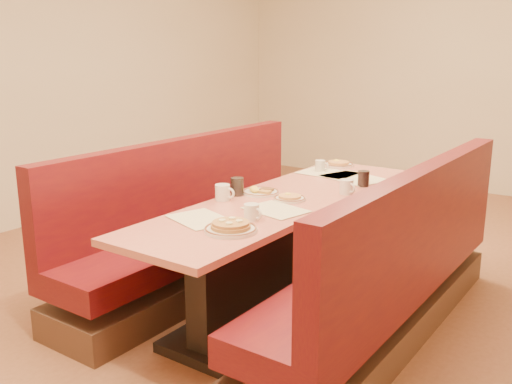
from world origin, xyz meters
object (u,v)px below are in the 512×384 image
Objects in this scene: diner_table at (284,253)px; soda_tumbler_near at (237,187)px; booth_right at (390,280)px; soda_tumbler_mid at (364,179)px; coffee_mug_b at (223,192)px; pancake_plate at (231,227)px; booth_left at (199,234)px; coffee_mug_a at (252,212)px; eggs_plate at (260,192)px; coffee_mug_d at (321,166)px; coffee_mug_c at (347,187)px.

diner_table is 21.47× the size of soda_tumbler_near.
booth_right reaches higher than soda_tumbler_mid.
coffee_mug_b is 1.02m from soda_tumbler_mid.
coffee_mug_b reaches higher than pancake_plate.
booth_left reaches higher than pancake_plate.
booth_left reaches higher than coffee_mug_b.
pancake_plate is 0.23m from coffee_mug_a.
eggs_plate is at bearing 131.02° from coffee_mug_a.
coffee_mug_d is (-0.21, 0.84, 0.42)m from diner_table.
eggs_plate is 2.07× the size of soda_tumbler_near.
soda_tumbler_near reaches higher than diner_table.
coffee_mug_b is 0.15m from soda_tumbler_near.
coffee_mug_a is at bearing -98.12° from soda_tumbler_mid.
coffee_mug_c is at bearing -51.96° from coffee_mug_d.
coffee_mug_d is (-0.02, 0.85, 0.03)m from eggs_plate.
pancake_plate is at bearing -78.87° from diner_table.
soda_tumbler_mid is at bearing 48.39° from coffee_mug_b.
booth_left is 10.35× the size of eggs_plate.
booth_left is at bearing -150.55° from soda_tumbler_mid.
coffee_mug_d is (0.07, 1.12, -0.01)m from coffee_mug_b.
soda_tumbler_near is at bearing 145.92° from coffee_mug_a.
coffee_mug_a is 0.92× the size of coffee_mug_b.
soda_tumbler_mid is at bearing 29.45° from booth_left.
booth_left is 9.01× the size of pancake_plate.
soda_tumbler_mid reaches higher than pancake_plate.
booth_right is (0.73, 0.00, -0.01)m from diner_table.
diner_table is 20.38× the size of coffee_mug_c.
coffee_mug_c is at bearing 89.63° from coffee_mug_a.
soda_tumbler_near is at bearing -172.67° from booth_right.
booth_right is 9.01× the size of pancake_plate.
coffee_mug_b reaches higher than coffee_mug_d.
soda_tumbler_near reaches higher than pancake_plate.
soda_tumbler_near reaches higher than coffee_mug_c.
booth_left is at bearing 139.49° from pancake_plate.
coffee_mug_c is at bearing 47.46° from diner_table.
coffee_mug_b is 1.19× the size of coffee_mug_d.
coffee_mug_d is at bearing 153.91° from coffee_mug_c.
booth_left reaches higher than eggs_plate.
pancake_plate is (-0.58, -0.75, 0.41)m from booth_right.
coffee_mug_b is at bearing -98.06° from coffee_mug_d.
booth_left is (-0.73, 0.00, -0.01)m from diner_table.
soda_tumbler_near is (-0.56, -0.44, 0.01)m from coffee_mug_c.
coffee_mug_c is (1.02, 0.31, 0.44)m from booth_left.
coffee_mug_c reaches higher than eggs_plate.
soda_tumbler_mid is (-0.45, 0.57, 0.44)m from booth_right.
coffee_mug_a is (0.12, -0.53, 0.42)m from diner_table.
diner_table is 0.58m from coffee_mug_b.
pancake_plate is (0.15, -0.75, 0.40)m from diner_table.
coffee_mug_b is 0.81m from coffee_mug_c.
soda_tumbler_near reaches higher than coffee_mug_d.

